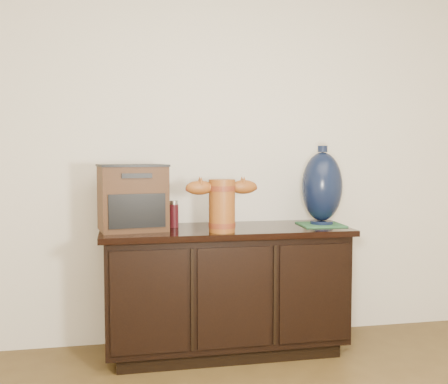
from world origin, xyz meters
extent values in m
plane|color=#EFE6CE|center=(0.00, 2.50, 1.30)|extent=(4.50, 0.00, 4.50)
cube|color=black|center=(0.00, 2.23, 0.04)|extent=(1.29, 0.45, 0.08)
cube|color=black|center=(0.00, 2.23, 0.40)|extent=(1.40, 0.50, 0.64)
cube|color=black|center=(0.00, 2.23, 0.74)|extent=(1.46, 0.56, 0.03)
cube|color=black|center=(-0.47, 1.97, 0.40)|extent=(0.41, 0.01, 0.56)
cube|color=black|center=(0.00, 1.97, 0.40)|extent=(0.41, 0.01, 0.56)
cube|color=black|center=(0.47, 1.97, 0.40)|extent=(0.41, 0.01, 0.56)
cylinder|color=#914D1A|center=(-0.05, 2.06, 0.90)|extent=(0.16, 0.16, 0.30)
cylinder|color=#44150D|center=(-0.05, 2.06, 0.79)|extent=(0.16, 0.16, 0.03)
cylinder|color=#44150D|center=(-0.05, 2.06, 1.00)|extent=(0.16, 0.16, 0.03)
ellipsoid|color=#914D1A|center=(-0.18, 2.05, 1.01)|extent=(0.16, 0.09, 0.08)
ellipsoid|color=#914D1A|center=(0.08, 2.07, 1.01)|extent=(0.16, 0.09, 0.08)
cube|color=#3A200E|center=(-0.54, 2.23, 0.94)|extent=(0.41, 0.34, 0.37)
cube|color=black|center=(-0.52, 2.09, 0.88)|extent=(0.31, 0.05, 0.19)
cube|color=black|center=(-0.54, 2.23, 1.13)|extent=(0.42, 0.35, 0.01)
cube|color=#2B6037|center=(0.60, 2.22, 0.76)|extent=(0.27, 0.27, 0.01)
cylinder|color=black|center=(0.61, 2.22, 0.77)|extent=(0.14, 0.14, 0.02)
ellipsoid|color=black|center=(0.61, 2.22, 0.99)|extent=(0.26, 0.26, 0.42)
cylinder|color=black|center=(0.61, 2.22, 1.22)|extent=(0.06, 0.06, 0.04)
cylinder|color=maroon|center=(-0.30, 2.30, 0.82)|extent=(0.06, 0.06, 0.14)
cylinder|color=silver|center=(-0.30, 2.30, 0.90)|extent=(0.05, 0.05, 0.02)
camera|label=1|loc=(-0.61, -0.80, 1.18)|focal=42.00mm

